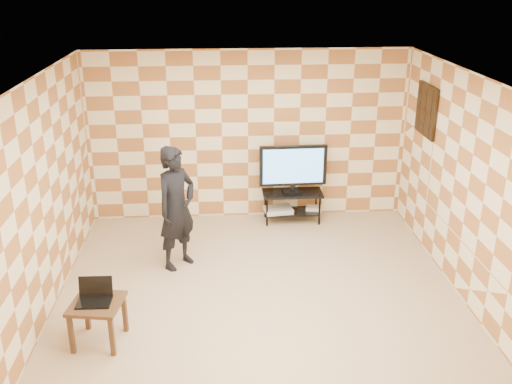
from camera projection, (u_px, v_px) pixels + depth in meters
floor at (259, 295)px, 7.14m from camera, size 5.00×5.00×0.00m
wall_back at (248, 136)px, 8.96m from camera, size 5.00×0.02×2.70m
wall_front at (283, 317)px, 4.32m from camera, size 5.00×0.02×2.70m
wall_left at (41, 200)px, 6.49m from camera, size 0.02×5.00×2.70m
wall_right at (468, 190)px, 6.80m from camera, size 0.02×5.00×2.70m
ceiling at (260, 79)px, 6.15m from camera, size 5.00×5.00×0.02m
wall_art at (426, 110)px, 8.01m from camera, size 0.04×0.72×0.72m
tv_stand at (292, 200)px, 9.09m from camera, size 0.95×0.43×0.50m
tv at (293, 167)px, 8.88m from camera, size 1.06×0.21×0.77m
dvd_player at (278, 210)px, 9.11m from camera, size 0.47×0.37×0.07m
game_console at (314, 208)px, 9.20m from camera, size 0.28×0.23×0.06m
side_table at (97, 309)px, 6.10m from camera, size 0.60×0.60×0.50m
laptop at (95, 296)px, 6.08m from camera, size 0.36×0.29×0.24m
person at (177, 208)px, 7.55m from camera, size 0.72×0.73×1.70m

